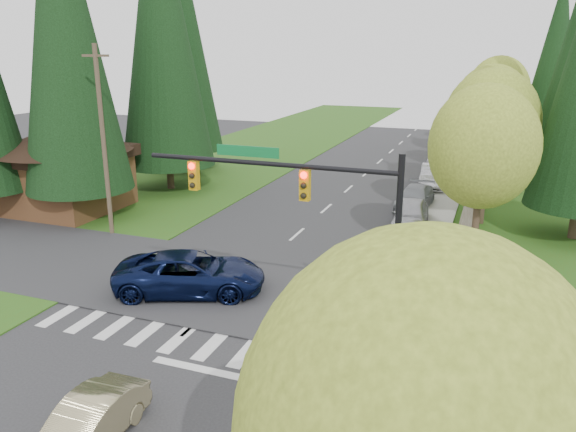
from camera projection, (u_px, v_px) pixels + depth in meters
The scene contains 29 objects.
ground at pixel (121, 389), 16.73m from camera, with size 120.00×120.00×0.00m, color #28282B.
grass_east at pixel (552, 236), 30.26m from camera, with size 14.00×110.00×0.06m, color #335416.
grass_west at pixel (143, 194), 39.04m from camera, with size 14.00×110.00×0.06m, color #335416.
cross_street at pixel (237, 287), 23.90m from camera, with size 120.00×8.00×0.10m, color #28282B.
sidewalk_east at pixel (440, 214), 34.10m from camera, with size 1.80×80.00×0.13m, color gray.
curb_east at pixel (426, 213), 34.39m from camera, with size 0.20×80.00×0.13m, color gray.
stone_wall_north at pixel (476, 183), 40.61m from camera, with size 0.70×40.00×0.70m, color #4C4438.
traffic_signal at pixel (310, 204), 17.85m from camera, with size 8.70×0.37×6.80m.
brown_building at pixel (64, 161), 34.34m from camera, with size 8.40×8.40×5.40m.
utility_pole at pixel (103, 140), 29.22m from camera, with size 1.60×0.24×10.00m.
decid_tree_0 at pixel (483, 147), 24.56m from camera, with size 4.80×4.80×8.37m.
decid_tree_1 at pixel (491, 123), 30.74m from camera, with size 5.20×5.20×8.80m.
decid_tree_2 at pixel (491, 108), 37.05m from camera, with size 5.00×5.00×8.82m.
decid_tree_3 at pixel (494, 103), 43.36m from camera, with size 5.00×5.00×8.55m.
decid_tree_4 at pixel (498, 92), 49.49m from camera, with size 5.40×5.40×9.18m.
decid_tree_5 at pixel (496, 92), 55.98m from camera, with size 4.80×4.80×8.30m.
decid_tree_6 at pixel (499, 85), 62.13m from camera, with size 5.20×5.20×8.86m.
conifer_w_a at pixel (64, 28), 30.57m from camera, with size 6.12×6.12×19.80m.
conifer_w_b at pixel (73, 48), 35.46m from camera, with size 5.44×5.44×17.80m.
conifer_w_c at pixel (161, 24), 37.26m from camera, with size 6.46×6.46×20.80m.
conifer_w_e at pixel (183, 41), 43.60m from camera, with size 5.78×5.78×18.80m.
conifer_e_c at pixel (556, 53), 52.35m from camera, with size 5.10×5.10×16.80m.
sedan_champagne at pixel (87, 425), 14.13m from camera, with size 1.36×3.91×1.29m, color tan.
suv_navy at pixel (190, 273), 23.14m from camera, with size 2.82×6.12×1.70m, color #0A1233.
parked_car_a at pixel (411, 215), 31.40m from camera, with size 1.94×4.81×1.64m, color #A9AAAE.
parked_car_b at pixel (415, 198), 35.46m from camera, with size 1.94×4.77×1.39m, color gray.
parked_car_c at pixel (433, 176), 40.81m from camera, with size 1.71×4.90×1.62m, color #ABABB0.
parked_car_d at pixel (438, 157), 48.71m from camera, with size 1.69×4.19×1.43m, color white.
parked_car_e at pixel (451, 145), 53.97m from camera, with size 2.17×5.34×1.55m, color silver.
Camera 1 is at (9.79, -11.85, 9.76)m, focal length 35.00 mm.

